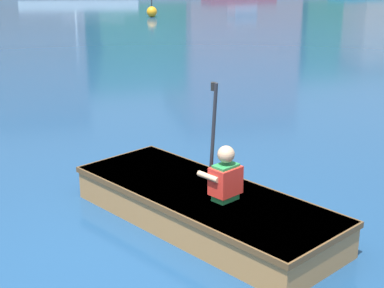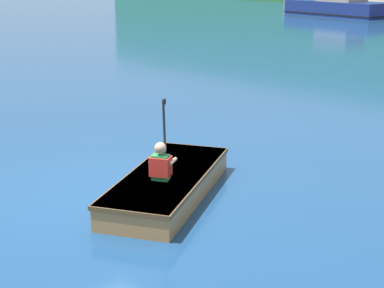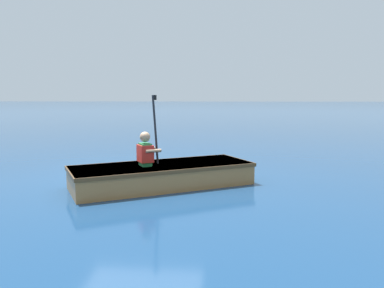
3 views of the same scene
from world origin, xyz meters
The scene contains 3 objects.
ground_plane centered at (0.00, 0.00, 0.00)m, with size 300.00×300.00×0.00m, color navy.
rowboat_foreground centered at (0.80, 0.68, 0.21)m, with size 2.45×3.18×0.37m.
person_paddler centered at (0.96, 0.39, 0.63)m, with size 0.44×0.44×1.16m.
Camera 3 is at (6.96, 1.62, 1.48)m, focal length 35.00 mm.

